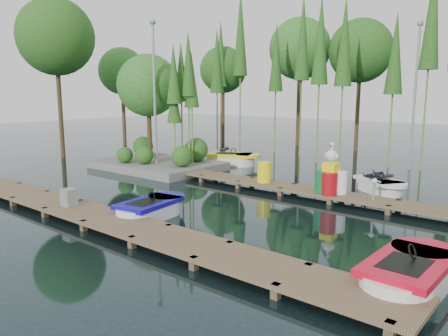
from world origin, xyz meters
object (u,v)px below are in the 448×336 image
Objects in this scene: drum_cluster at (331,179)px; utility_cabinet at (69,197)px; boat_yellow_far at (231,159)px; boat_blue at (150,210)px; boat_red at (409,275)px; island at (156,106)px; yellow_barrel at (264,172)px.

utility_cabinet is at bearing -129.46° from drum_cluster.
boat_yellow_far is 1.77× the size of drum_cluster.
boat_blue is at bearing -66.18° from boat_yellow_far.
island is at bearing 157.65° from boat_red.
boat_yellow_far is at bearing 141.24° from yellow_barrel.
boat_red is 9.23m from yellow_barrel.
boat_yellow_far is (2.47, 3.03, -2.87)m from island.
boat_yellow_far is at bearing 106.37° from boat_blue.
boat_blue is 6.43m from drum_cluster.
drum_cluster is at bearing 50.54° from utility_cabinet.
boat_red is at bearing -8.41° from boat_blue.
island is 4.85m from boat_yellow_far.
drum_cluster reaches higher than boat_yellow_far.
boat_yellow_far is 6.11m from yellow_barrel.
utility_cabinet is at bearing -170.70° from boat_red.
yellow_barrel is at bearing -6.24° from island.
drum_cluster is (-4.38, 5.45, 0.55)m from boat_red.
drum_cluster is at bearing 130.13° from boat_red.
boat_red is at bearing -51.23° from drum_cluster.
drum_cluster is (2.95, -0.15, 0.13)m from yellow_barrel.
yellow_barrel is (-7.33, 5.60, 0.42)m from boat_red.
boat_red reaches higher than boat_blue.
boat_yellow_far reaches higher than yellow_barrel.
yellow_barrel reaches higher than utility_cabinet.
utility_cabinet reaches higher than boat_blue.
boat_blue is 2.67m from utility_cabinet.
island is 7.68m from yellow_barrel.
yellow_barrel reaches higher than boat_blue.
drum_cluster reaches higher than utility_cabinet.
island is at bearing -130.02° from boat_yellow_far.
utility_cabinet is at bearing -155.66° from boat_blue.
boat_yellow_far is 8.68m from drum_cluster.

